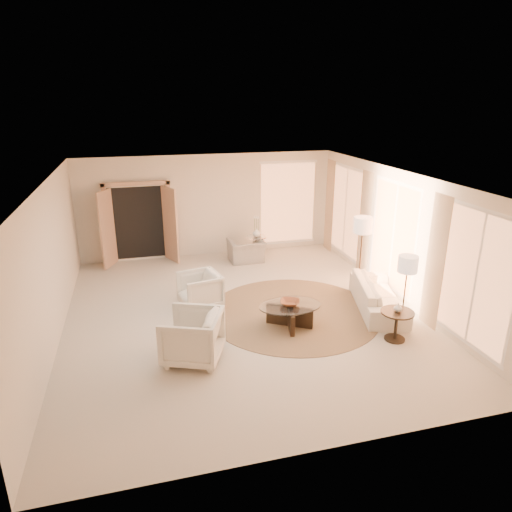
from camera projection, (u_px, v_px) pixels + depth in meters
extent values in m
cube|color=beige|center=(242.00, 314.00, 9.42)|extent=(7.00, 8.00, 0.02)
cube|color=white|center=(241.00, 179.00, 8.49)|extent=(7.00, 8.00, 0.02)
cube|color=beige|center=(208.00, 206.00, 12.60)|extent=(7.00, 0.04, 2.80)
cube|color=beige|center=(320.00, 355.00, 5.30)|extent=(7.00, 0.04, 2.80)
cube|color=beige|center=(50.00, 266.00, 8.10)|extent=(0.04, 8.00, 2.80)
cube|color=beige|center=(400.00, 237.00, 9.80)|extent=(0.04, 8.00, 2.80)
cube|color=tan|center=(139.00, 222.00, 12.14)|extent=(1.80, 0.12, 2.16)
cube|color=tan|center=(107.00, 229.00, 11.72)|extent=(0.35, 0.66, 2.00)
cube|color=tan|center=(170.00, 225.00, 12.11)|extent=(0.35, 0.66, 2.00)
cylinder|color=#453120|center=(293.00, 312.00, 9.49)|extent=(4.65, 4.65, 0.01)
imported|color=silver|center=(378.00, 295.00, 9.55)|extent=(1.37, 2.26, 0.62)
imported|color=silver|center=(200.00, 288.00, 9.64)|extent=(0.90, 0.94, 0.82)
imported|color=silver|center=(192.00, 334.00, 7.64)|extent=(1.15, 1.19, 0.95)
imported|color=gray|center=(246.00, 247.00, 12.32)|extent=(0.94, 0.62, 0.81)
cube|color=black|center=(290.00, 316.00, 8.86)|extent=(0.83, 0.55, 0.41)
cube|color=black|center=(290.00, 316.00, 8.86)|extent=(0.27, 0.92, 0.41)
cylinder|color=white|center=(290.00, 305.00, 8.78)|extent=(1.62, 1.62, 0.02)
cylinder|color=black|center=(394.00, 339.00, 8.42)|extent=(0.38, 0.38, 0.03)
cylinder|color=black|center=(396.00, 326.00, 8.34)|extent=(0.06, 0.06, 0.54)
cylinder|color=black|center=(397.00, 312.00, 8.24)|extent=(0.60, 0.60, 0.03)
cylinder|color=#31251A|center=(257.00, 258.00, 12.66)|extent=(0.42, 0.42, 0.03)
cylinder|color=#31251A|center=(257.00, 248.00, 12.56)|extent=(0.06, 0.06, 0.60)
cylinder|color=white|center=(257.00, 237.00, 12.46)|extent=(0.55, 0.55, 0.03)
cylinder|color=#31251A|center=(358.00, 289.00, 10.61)|extent=(0.29, 0.29, 0.03)
cylinder|color=#31251A|center=(360.00, 260.00, 10.38)|extent=(0.03, 0.03, 1.47)
cylinder|color=beige|center=(363.00, 225.00, 10.11)|extent=(0.42, 0.42, 0.36)
cylinder|color=#31251A|center=(400.00, 329.00, 8.79)|extent=(0.25, 0.25, 0.03)
cylinder|color=#31251A|center=(404.00, 299.00, 8.58)|extent=(0.03, 0.03, 1.27)
cylinder|color=beige|center=(408.00, 264.00, 8.35)|extent=(0.36, 0.36, 0.31)
imported|color=brown|center=(290.00, 303.00, 8.76)|extent=(0.49, 0.49, 0.09)
imported|color=white|center=(398.00, 308.00, 8.21)|extent=(0.20, 0.20, 0.16)
imported|color=white|center=(257.00, 233.00, 12.42)|extent=(0.24, 0.24, 0.22)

